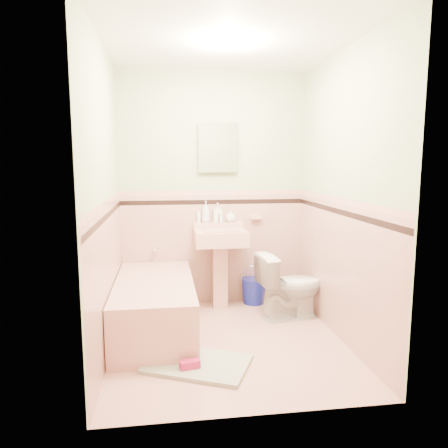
{
  "coord_description": "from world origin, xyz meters",
  "views": [
    {
      "loc": [
        -0.53,
        -3.47,
        1.55
      ],
      "look_at": [
        0.0,
        0.25,
        1.0
      ],
      "focal_mm": 34.12,
      "sensor_mm": 36.0,
      "label": 1
    }
  ],
  "objects": [
    {
      "name": "floor",
      "position": [
        0.0,
        0.0,
        0.0
      ],
      "size": [
        2.2,
        2.2,
        0.0
      ],
      "primitive_type": "plane",
      "color": "#D59C8C",
      "rests_on": "ground"
    },
    {
      "name": "ceiling",
      "position": [
        0.0,
        0.0,
        2.5
      ],
      "size": [
        2.2,
        2.2,
        0.0
      ],
      "primitive_type": "plane",
      "rotation": [
        3.14,
        0.0,
        0.0
      ],
      "color": "white",
      "rests_on": "ground"
    },
    {
      "name": "wall_back",
      "position": [
        0.0,
        1.1,
        1.25
      ],
      "size": [
        2.5,
        0.0,
        2.5
      ],
      "primitive_type": "plane",
      "rotation": [
        1.57,
        0.0,
        0.0
      ],
      "color": "beige",
      "rests_on": "ground"
    },
    {
      "name": "wall_front",
      "position": [
        0.0,
        -1.1,
        1.25
      ],
      "size": [
        2.5,
        0.0,
        2.5
      ],
      "primitive_type": "plane",
      "rotation": [
        -1.57,
        0.0,
        0.0
      ],
      "color": "beige",
      "rests_on": "ground"
    },
    {
      "name": "wall_left",
      "position": [
        -1.0,
        0.0,
        1.25
      ],
      "size": [
        0.0,
        2.5,
        2.5
      ],
      "primitive_type": "plane",
      "rotation": [
        1.57,
        0.0,
        1.57
      ],
      "color": "beige",
      "rests_on": "ground"
    },
    {
      "name": "wall_right",
      "position": [
        1.0,
        0.0,
        1.25
      ],
      "size": [
        0.0,
        2.5,
        2.5
      ],
      "primitive_type": "plane",
      "rotation": [
        1.57,
        0.0,
        -1.57
      ],
      "color": "beige",
      "rests_on": "ground"
    },
    {
      "name": "wainscot_back",
      "position": [
        0.0,
        1.09,
        0.6
      ],
      "size": [
        2.0,
        0.0,
        2.0
      ],
      "primitive_type": "plane",
      "rotation": [
        1.57,
        0.0,
        0.0
      ],
      "color": "#D8A191",
      "rests_on": "ground"
    },
    {
      "name": "wainscot_front",
      "position": [
        0.0,
        -1.09,
        0.6
      ],
      "size": [
        2.0,
        0.0,
        2.0
      ],
      "primitive_type": "plane",
      "rotation": [
        -1.57,
        0.0,
        0.0
      ],
      "color": "#D8A191",
      "rests_on": "ground"
    },
    {
      "name": "wainscot_left",
      "position": [
        -0.99,
        0.0,
        0.6
      ],
      "size": [
        0.0,
        2.2,
        2.2
      ],
      "primitive_type": "plane",
      "rotation": [
        1.57,
        0.0,
        1.57
      ],
      "color": "#D8A191",
      "rests_on": "ground"
    },
    {
      "name": "wainscot_right",
      "position": [
        0.99,
        0.0,
        0.6
      ],
      "size": [
        0.0,
        2.2,
        2.2
      ],
      "primitive_type": "plane",
      "rotation": [
        1.57,
        0.0,
        -1.57
      ],
      "color": "#D8A191",
      "rests_on": "ground"
    },
    {
      "name": "accent_back",
      "position": [
        0.0,
        1.08,
        1.12
      ],
      "size": [
        2.0,
        0.0,
        2.0
      ],
      "primitive_type": "plane",
      "rotation": [
        1.57,
        0.0,
        0.0
      ],
      "color": "black",
      "rests_on": "ground"
    },
    {
      "name": "accent_front",
      "position": [
        0.0,
        -1.08,
        1.12
      ],
      "size": [
        2.0,
        0.0,
        2.0
      ],
      "primitive_type": "plane",
      "rotation": [
        -1.57,
        0.0,
        0.0
      ],
      "color": "black",
      "rests_on": "ground"
    },
    {
      "name": "accent_left",
      "position": [
        -0.98,
        0.0,
        1.12
      ],
      "size": [
        0.0,
        2.2,
        2.2
      ],
      "primitive_type": "plane",
      "rotation": [
        1.57,
        0.0,
        1.57
      ],
      "color": "black",
      "rests_on": "ground"
    },
    {
      "name": "accent_right",
      "position": [
        0.98,
        0.0,
        1.12
      ],
      "size": [
        0.0,
        2.2,
        2.2
      ],
      "primitive_type": "plane",
      "rotation": [
        1.57,
        0.0,
        -1.57
      ],
      "color": "black",
      "rests_on": "ground"
    },
    {
      "name": "cap_back",
      "position": [
        0.0,
        1.08,
        1.22
      ],
      "size": [
        2.0,
        0.0,
        2.0
      ],
      "primitive_type": "plane",
      "rotation": [
        1.57,
        0.0,
        0.0
      ],
      "color": "#D59387",
      "rests_on": "ground"
    },
    {
      "name": "cap_front",
      "position": [
        0.0,
        -1.08,
        1.22
      ],
      "size": [
        2.0,
        0.0,
        2.0
      ],
      "primitive_type": "plane",
      "rotation": [
        -1.57,
        0.0,
        0.0
      ],
      "color": "#D59387",
      "rests_on": "ground"
    },
    {
      "name": "cap_left",
      "position": [
        -0.98,
        0.0,
        1.22
      ],
      "size": [
        0.0,
        2.2,
        2.2
      ],
      "primitive_type": "plane",
      "rotation": [
        1.57,
        0.0,
        1.57
      ],
      "color": "#D59387",
      "rests_on": "ground"
    },
    {
      "name": "cap_right",
      "position": [
        0.98,
        0.0,
        1.22
      ],
      "size": [
        0.0,
        2.2,
        2.2
      ],
      "primitive_type": "plane",
      "rotation": [
        1.57,
        0.0,
        -1.57
      ],
      "color": "#D59387",
      "rests_on": "ground"
    },
    {
      "name": "bathtub",
      "position": [
        -0.63,
        0.33,
        0.23
      ],
      "size": [
        0.7,
        1.5,
        0.45
      ],
      "primitive_type": "cube",
      "color": "#D09B8C",
      "rests_on": "floor"
    },
    {
      "name": "tub_faucet",
      "position": [
        -0.63,
        1.05,
        0.63
      ],
      "size": [
        0.04,
        0.12,
        0.04
      ],
      "primitive_type": "cylinder",
      "rotation": [
        1.57,
        0.0,
        0.0
      ],
      "color": "silver",
      "rests_on": "wall_back"
    },
    {
      "name": "sink",
      "position": [
        0.05,
        0.86,
        0.42
      ],
      "size": [
        0.54,
        0.48,
        0.85
      ],
      "primitive_type": null,
      "color": "#D09B8C",
      "rests_on": "floor"
    },
    {
      "name": "sink_faucet",
      "position": [
        0.05,
        1.0,
        0.95
      ],
      "size": [
        0.02,
        0.02,
        0.1
      ],
      "primitive_type": "cylinder",
      "color": "silver",
      "rests_on": "sink"
    },
    {
      "name": "medicine_cabinet",
      "position": [
        0.05,
        1.07,
        1.7
      ],
      "size": [
        0.38,
        0.04,
        0.48
      ],
      "primitive_type": "cube",
      "color": "white",
      "rests_on": "wall_back"
    },
    {
      "name": "soap_dish",
      "position": [
        0.47,
        1.06,
        0.95
      ],
      "size": [
        0.12,
        0.07,
        0.04
      ],
      "primitive_type": "cube",
      "color": "#D09B8C",
      "rests_on": "wall_back"
    },
    {
      "name": "soap_bottle_left",
      "position": [
        -0.08,
        1.04,
        1.02
      ],
      "size": [
        0.09,
        0.1,
        0.23
      ],
      "primitive_type": "imported",
      "rotation": [
        0.0,
        0.0,
        -0.06
      ],
      "color": "#B2B2B2",
      "rests_on": "sink"
    },
    {
      "name": "soap_bottle_mid",
      "position": [
        0.04,
        1.04,
        1.01
      ],
      "size": [
        0.1,
        0.1,
        0.21
      ],
      "primitive_type": "imported",
      "rotation": [
        0.0,
        0.0,
        0.01
      ],
      "color": "#B2B2B2",
      "rests_on": "sink"
    },
    {
      "name": "soap_bottle_right",
      "position": [
        0.18,
        1.04,
        0.97
      ],
      "size": [
        0.1,
        0.1,
        0.13
      ],
      "primitive_type": "imported",
      "rotation": [
        0.0,
        0.0,
        0.03
      ],
      "color": "#B2B2B2",
      "rests_on": "sink"
    },
    {
      "name": "tube",
      "position": [
        -0.16,
        1.04,
        0.96
      ],
      "size": [
        0.04,
        0.04,
        0.12
      ],
      "primitive_type": "cylinder",
      "rotation": [
        0.0,
        0.0,
        -0.11
      ],
      "color": "white",
      "rests_on": "sink"
    },
    {
      "name": "toilet",
      "position": [
        0.7,
        0.5,
        0.33
      ],
      "size": [
        0.69,
        0.45,
        0.66
      ],
      "primitive_type": "imported",
      "rotation": [
        0.0,
        0.0,
        1.7
      ],
      "color": "white",
      "rests_on": "floor"
    },
    {
      "name": "bucket",
      "position": [
        0.44,
        0.98,
        0.14
      ],
      "size": [
        0.36,
        0.36,
        0.28
      ],
      "primitive_type": null,
      "rotation": [
        0.0,
        0.0,
        -0.35
      ],
      "color": "#16209C",
      "rests_on": "floor"
    },
    {
      "name": "bath_mat",
      "position": [
        -0.3,
        -0.4,
        0.02
      ],
      "size": [
        0.91,
        0.78,
        0.03
      ],
      "primitive_type": "cube",
      "rotation": [
        0.0,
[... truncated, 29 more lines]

